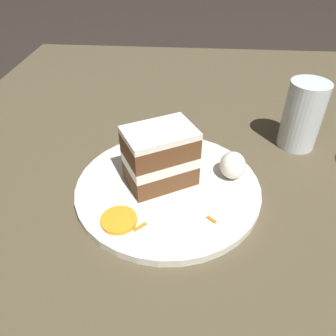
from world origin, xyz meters
name	(u,v)px	position (x,y,z in m)	size (l,w,h in m)	color
ground_plane	(202,199)	(0.00, 0.00, 0.00)	(6.00, 6.00, 0.00)	black
dining_table	(203,192)	(0.00, 0.00, 0.02)	(1.38, 1.08, 0.03)	#4C422D
plate	(168,187)	(-0.02, 0.06, 0.04)	(0.29, 0.29, 0.01)	silver
cake_slice	(160,156)	(-0.01, 0.07, 0.09)	(0.11, 0.13, 0.09)	brown
cream_dollop	(233,165)	(0.01, -0.04, 0.07)	(0.05, 0.04, 0.04)	white
orange_garnish	(119,220)	(-0.10, 0.12, 0.05)	(0.05, 0.05, 0.01)	orange
carrot_shreds_scatter	(167,181)	(-0.01, 0.06, 0.05)	(0.20, 0.14, 0.00)	orange
drinking_glass	(301,120)	(0.13, -0.18, 0.09)	(0.07, 0.07, 0.13)	silver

